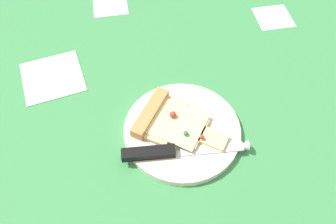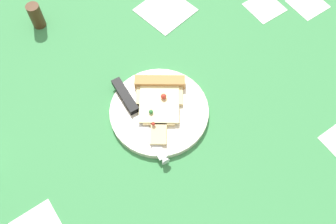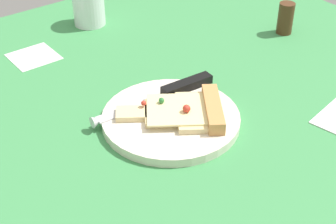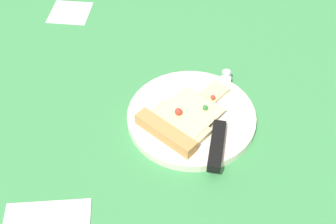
% 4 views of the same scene
% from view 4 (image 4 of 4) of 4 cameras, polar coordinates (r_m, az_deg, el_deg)
% --- Properties ---
extents(ground_plane, '(1.33, 1.33, 0.03)m').
position_cam_4_polar(ground_plane, '(0.85, -2.79, 0.67)').
color(ground_plane, '#3D8C4C').
rests_on(ground_plane, ground).
extents(plate, '(0.23, 0.23, 0.02)m').
position_cam_4_polar(plate, '(0.80, 3.03, -0.65)').
color(plate, silver).
rests_on(plate, ground_plane).
extents(pizza_slice, '(0.19, 0.16, 0.03)m').
position_cam_4_polar(pizza_slice, '(0.77, 1.83, -0.96)').
color(pizza_slice, beige).
rests_on(pizza_slice, plate).
extents(knife, '(0.24, 0.04, 0.02)m').
position_cam_4_polar(knife, '(0.77, 6.65, -1.79)').
color(knife, silver).
rests_on(knife, plate).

